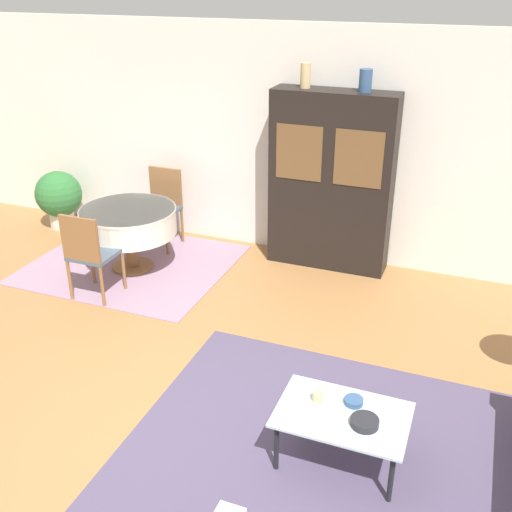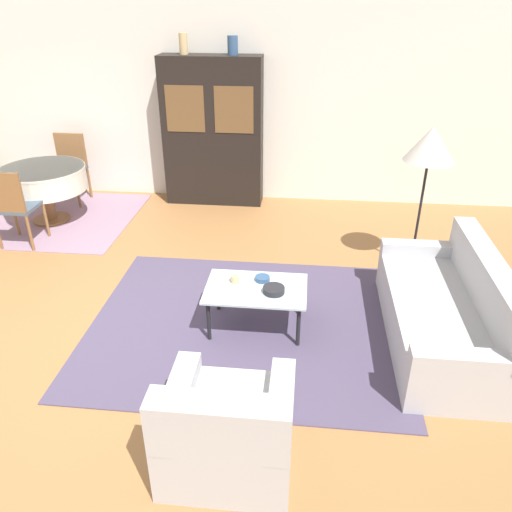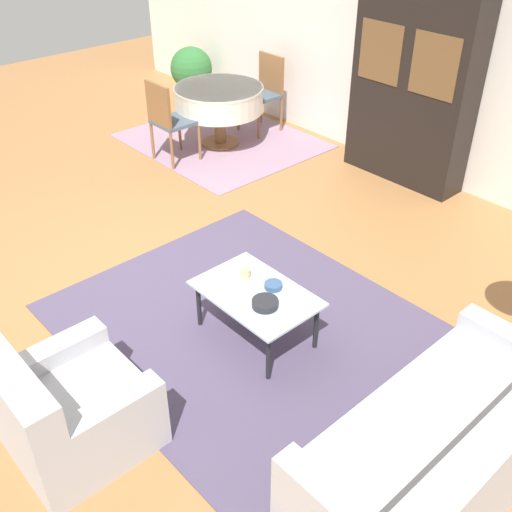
# 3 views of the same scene
# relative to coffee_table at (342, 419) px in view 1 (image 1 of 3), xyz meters

# --- Properties ---
(ground_plane) EXTENTS (14.00, 14.00, 0.00)m
(ground_plane) POSITION_rel_coffee_table_xyz_m (-1.28, -0.29, -0.38)
(ground_plane) COLOR #9E6B3D
(wall_back) EXTENTS (10.00, 0.06, 2.70)m
(wall_back) POSITION_rel_coffee_table_xyz_m (-1.28, 3.34, 0.97)
(wall_back) COLOR silver
(wall_back) RESTS_ON ground_plane
(area_rug) EXTENTS (2.90, 2.40, 0.01)m
(area_rug) POSITION_rel_coffee_table_xyz_m (-0.10, 0.03, -0.38)
(area_rug) COLOR #4C425B
(area_rug) RESTS_ON ground_plane
(dining_rug) EXTENTS (2.30, 1.97, 0.01)m
(dining_rug) POSITION_rel_coffee_table_xyz_m (-3.11, 2.21, -0.38)
(dining_rug) COLOR gray
(dining_rug) RESTS_ON ground_plane
(coffee_table) EXTENTS (0.91, 0.60, 0.42)m
(coffee_table) POSITION_rel_coffee_table_xyz_m (0.00, 0.00, 0.00)
(coffee_table) COLOR black
(coffee_table) RESTS_ON area_rug
(display_cabinet) EXTENTS (1.38, 0.39, 2.04)m
(display_cabinet) POSITION_rel_coffee_table_xyz_m (-0.94, 3.10, 0.64)
(display_cabinet) COLOR black
(display_cabinet) RESTS_ON ground_plane
(dining_table) EXTENTS (1.10, 1.10, 0.74)m
(dining_table) POSITION_rel_coffee_table_xyz_m (-3.04, 2.13, 0.21)
(dining_table) COLOR brown
(dining_table) RESTS_ON dining_rug
(dining_chair_near) EXTENTS (0.44, 0.44, 0.97)m
(dining_chair_near) POSITION_rel_coffee_table_xyz_m (-3.04, 1.36, 0.18)
(dining_chair_near) COLOR brown
(dining_chair_near) RESTS_ON dining_rug
(dining_chair_far) EXTENTS (0.44, 0.44, 0.97)m
(dining_chair_far) POSITION_rel_coffee_table_xyz_m (-3.04, 2.90, 0.18)
(dining_chair_far) COLOR brown
(dining_chair_far) RESTS_ON dining_rug
(cup) EXTENTS (0.08, 0.08, 0.08)m
(cup) POSITION_rel_coffee_table_xyz_m (-0.20, 0.07, 0.08)
(cup) COLOR tan
(cup) RESTS_ON coffee_table
(bowl) EXTENTS (0.19, 0.19, 0.05)m
(bowl) POSITION_rel_coffee_table_xyz_m (0.16, -0.06, 0.07)
(bowl) COLOR #232328
(bowl) RESTS_ON coffee_table
(bowl_small) EXTENTS (0.14, 0.14, 0.04)m
(bowl_small) POSITION_rel_coffee_table_xyz_m (0.05, 0.13, 0.06)
(bowl_small) COLOR #33517A
(bowl_small) RESTS_ON coffee_table
(vase_tall) EXTENTS (0.11, 0.11, 0.26)m
(vase_tall) POSITION_rel_coffee_table_xyz_m (-1.28, 3.10, 1.79)
(vase_tall) COLOR tan
(vase_tall) RESTS_ON display_cabinet
(vase_short) EXTENTS (0.13, 0.13, 0.23)m
(vase_short) POSITION_rel_coffee_table_xyz_m (-0.63, 3.10, 1.78)
(vase_short) COLOR #33517A
(vase_short) RESTS_ON display_cabinet
(potted_plant) EXTENTS (0.62, 0.62, 0.78)m
(potted_plant) POSITION_rel_coffee_table_xyz_m (-4.63, 2.89, 0.05)
(potted_plant) COLOR beige
(potted_plant) RESTS_ON ground_plane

